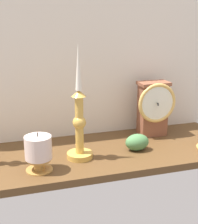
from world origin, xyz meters
The scene contains 6 objects.
ground_plane centered at (0.00, 0.00, -1.20)cm, with size 100.00×36.00×2.40cm, color #54391E.
back_wall centered at (0.00, 18.50, 32.50)cm, with size 120.00×2.00×65.00cm, color silver.
mantel_clock centered at (24.93, 8.73, 11.23)cm, with size 15.05×9.85×21.10cm.
candlestick_tall_left centered at (-7.19, -3.60, 12.08)cm, with size 8.53×8.53×37.57cm.
pillar_candle_near_clock centered at (-21.18, -8.90, 6.23)cm, with size 8.12×8.12×12.14cm.
ivy_sprig centered at (13.29, -3.20, 2.90)cm, with size 8.35×5.84×5.80cm.
Camera 1 is at (-31.48, -103.52, 46.43)cm, focal length 54.41 mm.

